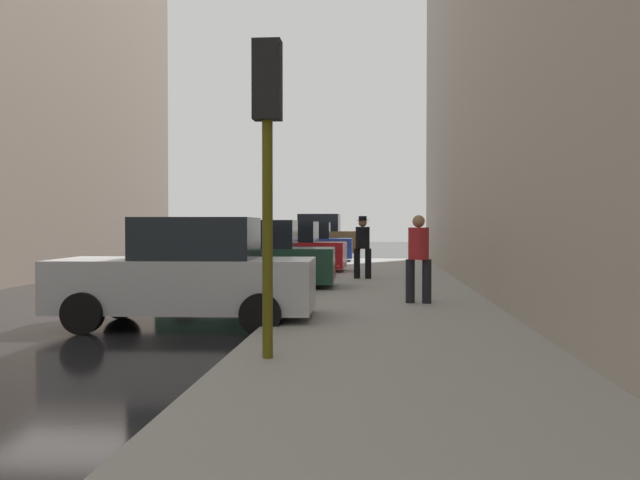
# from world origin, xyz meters

# --- Properties ---
(ground_plane) EXTENTS (120.00, 120.00, 0.00)m
(ground_plane) POSITION_xyz_m (0.00, 0.00, 0.00)
(ground_plane) COLOR black
(sidewalk) EXTENTS (4.00, 40.00, 0.15)m
(sidewalk) POSITION_xyz_m (6.00, 0.00, 0.07)
(sidewalk) COLOR gray
(sidewalk) RESTS_ON ground_plane
(parked_silver_sedan) EXTENTS (4.25, 2.16, 1.79)m
(parked_silver_sedan) POSITION_xyz_m (2.65, -1.26, 0.85)
(parked_silver_sedan) COLOR #B7BABF
(parked_silver_sedan) RESTS_ON ground_plane
(parked_dark_green_sedan) EXTENTS (4.25, 2.16, 1.79)m
(parked_dark_green_sedan) POSITION_xyz_m (2.65, 4.61, 0.85)
(parked_dark_green_sedan) COLOR #193828
(parked_dark_green_sedan) RESTS_ON ground_plane
(parked_red_hatchback) EXTENTS (4.26, 2.17, 1.79)m
(parked_red_hatchback) POSITION_xyz_m (2.65, 10.77, 0.85)
(parked_red_hatchback) COLOR #B2191E
(parked_red_hatchback) RESTS_ON ground_plane
(parked_blue_sedan) EXTENTS (4.24, 2.14, 1.79)m
(parked_blue_sedan) POSITION_xyz_m (2.65, 17.64, 0.85)
(parked_blue_sedan) COLOR navy
(parked_blue_sedan) RESTS_ON ground_plane
(parked_bronze_suv) EXTENTS (4.65, 2.16, 2.25)m
(parked_bronze_suv) POSITION_xyz_m (2.65, 23.85, 1.03)
(parked_bronze_suv) COLOR brown
(parked_bronze_suv) RESTS_ON ground_plane
(fire_hydrant) EXTENTS (0.42, 0.22, 0.70)m
(fire_hydrant) POSITION_xyz_m (4.45, 7.96, 0.50)
(fire_hydrant) COLOR red
(fire_hydrant) RESTS_ON sidewalk
(traffic_light) EXTENTS (0.32, 0.32, 3.60)m
(traffic_light) POSITION_xyz_m (4.50, -4.73, 2.76)
(traffic_light) COLOR #514C0F
(traffic_light) RESTS_ON sidewalk
(pedestrian_with_fedora) EXTENTS (0.51, 0.41, 1.78)m
(pedestrian_with_fedora) POSITION_xyz_m (5.34, 7.53, 1.14)
(pedestrian_with_fedora) COLOR black
(pedestrian_with_fedora) RESTS_ON sidewalk
(pedestrian_in_red_jacket) EXTENTS (0.52, 0.44, 1.71)m
(pedestrian_in_red_jacket) POSITION_xyz_m (6.55, 1.18, 1.10)
(pedestrian_in_red_jacket) COLOR black
(pedestrian_in_red_jacket) RESTS_ON sidewalk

